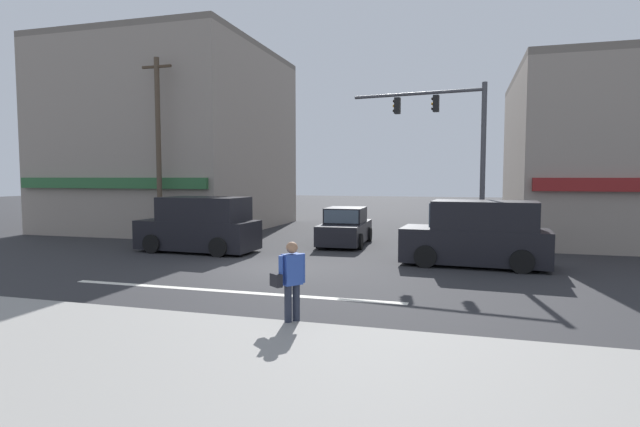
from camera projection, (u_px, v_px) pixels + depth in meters
The scene contains 11 objects.
ground_plane at pixel (278, 267), 15.90m from camera, with size 120.00×120.00×0.00m, color #2B2B2D.
lane_marking_stripe at pixel (228, 291), 12.55m from camera, with size 9.00×0.24×0.01m, color silver.
sidewalk_curb at pixel (82, 357), 7.75m from camera, with size 40.00×5.00×0.16m, color gray.
building_left_block at pixel (176, 140), 28.43m from camera, with size 10.67×11.35×9.97m.
utility_pole_near_left at pixel (158, 148), 21.71m from camera, with size 1.40×0.22×8.02m.
utility_pole_far_right at pixel (539, 154), 20.16m from camera, with size 1.40×0.22×7.29m.
traffic_light_mast at pixel (455, 141), 17.98m from camera, with size 4.86×0.75×6.20m.
sedan_waiting_far at pixel (345, 228), 21.24m from camera, with size 2.00×4.16×1.58m.
van_parked_curbside at pixel (200, 226), 19.16m from camera, with size 4.68×2.19×2.11m.
van_approaching_near at pixel (477, 235), 16.11m from camera, with size 4.71×2.26×2.11m.
pedestrian_foreground_with_bag at pixel (291, 280), 9.33m from camera, with size 0.58×0.59×1.67m.
Camera 1 is at (5.66, -14.75, 2.87)m, focal length 28.00 mm.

